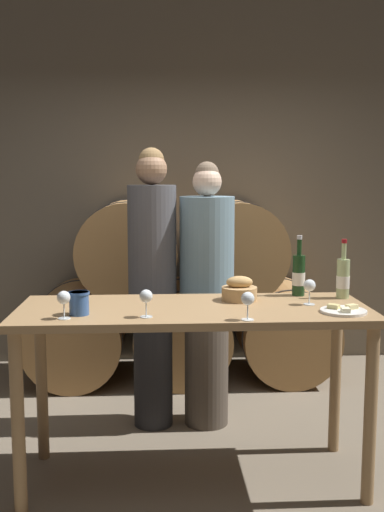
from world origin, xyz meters
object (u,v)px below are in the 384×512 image
at_px(person_right, 207,294).
at_px(wine_glass_center, 248,300).
at_px(person_left, 152,285).
at_px(wine_bottle_white, 343,278).
at_px(wine_glass_right, 310,286).
at_px(bread_basket, 239,291).
at_px(wine_bottle_red, 299,275).
at_px(wine_glass_far_left, 64,299).
at_px(cheese_plate, 343,311).
at_px(wine_glass_left, 146,297).
at_px(blue_crock, 79,302).
at_px(tasting_table, 194,331).

bearing_deg(person_right, wine_glass_center, -83.93).
height_order(person_left, wine_bottle_white, person_left).
bearing_deg(wine_glass_right, bread_basket, 159.93).
bearing_deg(person_left, wine_glass_center, -66.03).
height_order(wine_bottle_red, wine_glass_far_left, wine_bottle_red).
height_order(person_right, wine_glass_center, person_right).
relative_size(person_left, wine_glass_far_left, 13.23).
xyz_separation_m(wine_glass_far_left, wine_glass_right, (1.25, 0.25, 0.00)).
bearing_deg(wine_bottle_red, person_right, 136.43).
distance_m(wine_bottle_red, cheese_plate, 0.47).
distance_m(person_left, wine_glass_far_left, 1.05).
bearing_deg(wine_glass_left, blue_crock, 167.72).
bearing_deg(person_right, wine_bottle_white, -37.60).
bearing_deg(blue_crock, wine_glass_center, -10.97).
bearing_deg(wine_bottle_red, person_left, 151.02).
distance_m(wine_glass_far_left, wine_glass_center, 0.88).
bearing_deg(wine_bottle_white, person_right, 142.40).
xyz_separation_m(person_right, blue_crock, (-0.70, -0.88, 0.14)).
bearing_deg(wine_glass_left, person_right, 68.68).
xyz_separation_m(person_left, wine_bottle_white, (1.07, -0.55, 0.13)).
distance_m(wine_bottle_red, wine_glass_center, 0.69).
distance_m(bread_basket, wine_glass_center, 0.46).
distance_m(wine_bottle_red, bread_basket, 0.38).
bearing_deg(bread_basket, wine_glass_far_left, -157.02).
bearing_deg(wine_bottle_white, wine_glass_left, -159.93).
xyz_separation_m(bread_basket, wine_glass_right, (0.36, -0.13, 0.05)).
distance_m(person_right, wine_glass_right, 0.88).
distance_m(wine_bottle_white, wine_glass_far_left, 1.54).
height_order(person_left, wine_glass_left, person_left).
distance_m(person_right, blue_crock, 1.13).
distance_m(wine_bottle_red, wine_glass_left, 0.99).
bearing_deg(wine_glass_left, wine_bottle_white, 20.07).
bearing_deg(bread_basket, wine_bottle_red, 18.43).
height_order(wine_bottle_red, bread_basket, wine_bottle_red).
distance_m(bread_basket, wine_glass_right, 0.38).
height_order(wine_bottle_white, wine_glass_far_left, wine_bottle_white).
xyz_separation_m(wine_bottle_white, cheese_plate, (-0.10, -0.35, -0.10)).
relative_size(tasting_table, cheese_plate, 7.93).
height_order(person_right, wine_bottle_red, person_right).
bearing_deg(wine_glass_left, wine_glass_center, -10.05).
distance_m(person_right, wine_glass_center, 1.06).
relative_size(wine_glass_far_left, wine_glass_right, 1.00).
bearing_deg(wine_glass_center, blue_crock, 169.03).
relative_size(wine_bottle_white, blue_crock, 2.89).
height_order(person_right, blue_crock, person_right).
bearing_deg(wine_glass_center, tasting_table, 128.60).
relative_size(blue_crock, wine_glass_right, 0.84).
xyz_separation_m(tasting_table, wine_bottle_red, (0.62, 0.27, 0.25)).
bearing_deg(cheese_plate, person_left, 136.83).
bearing_deg(person_left, cheese_plate, -43.17).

